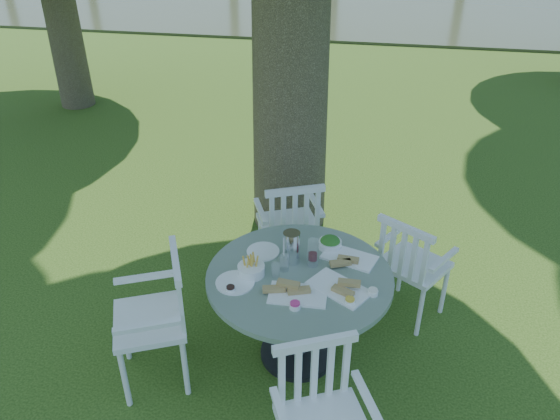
# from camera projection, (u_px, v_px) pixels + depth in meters

# --- Properties ---
(ground) EXTENTS (140.00, 140.00, 0.00)m
(ground) POSITION_uv_depth(u_px,v_px,m) (276.00, 309.00, 4.56)
(ground) COLOR #1C390B
(ground) RESTS_ON ground
(table) EXTENTS (1.29, 1.29, 0.75)m
(table) POSITION_uv_depth(u_px,v_px,m) (299.00, 293.00, 3.82)
(table) COLOR black
(table) RESTS_ON ground
(chair_ne) EXTENTS (0.64, 0.63, 0.93)m
(chair_ne) POSITION_uv_depth(u_px,v_px,m) (408.00, 263.00, 4.20)
(chair_ne) COLOR white
(chair_ne) RESTS_ON ground
(chair_nw) EXTENTS (0.64, 0.62, 0.97)m
(chair_nw) POSITION_uv_depth(u_px,v_px,m) (291.00, 224.00, 4.64)
(chair_nw) COLOR white
(chair_nw) RESTS_ON ground
(chair_sw) EXTENTS (0.64, 0.66, 1.00)m
(chair_sw) POSITION_uv_depth(u_px,v_px,m) (163.00, 310.00, 3.67)
(chair_sw) COLOR white
(chair_sw) RESTS_ON ground
(chair_se) EXTENTS (0.63, 0.61, 0.95)m
(chair_se) POSITION_uv_depth(u_px,v_px,m) (319.00, 407.00, 3.03)
(chair_se) COLOR white
(chair_se) RESTS_ON ground
(tableware) EXTENTS (1.08, 0.83, 0.24)m
(tableware) POSITION_uv_depth(u_px,v_px,m) (297.00, 264.00, 3.76)
(tableware) COLOR white
(tableware) RESTS_ON table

